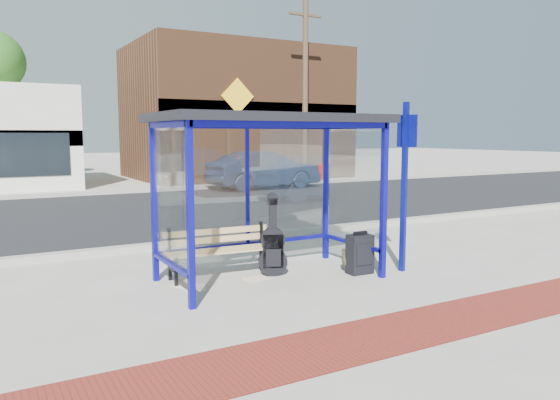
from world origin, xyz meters
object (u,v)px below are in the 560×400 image
suitcase (360,254)px  backpack (351,260)px  bench (220,248)px  parked_car (264,170)px  guitar_bag (273,247)px  fire_hydrant (321,171)px

suitcase → backpack: size_ratio=1.74×
bench → parked_car: bearing=63.6°
backpack → parked_car: 13.37m
suitcase → backpack: bearing=107.3°
guitar_bag → backpack: size_ratio=3.12×
suitcase → parked_car: (4.96, 12.55, 0.44)m
guitar_bag → fire_hydrant: size_ratio=1.45×
guitar_bag → fire_hydrant: 17.35m
parked_car → suitcase: bearing=154.5°
bench → backpack: (1.90, -0.73, -0.26)m
backpack → fire_hydrant: 17.03m
bench → backpack: bearing=-16.9°
bench → parked_car: size_ratio=0.37×
bench → backpack: 2.05m
parked_car → bench: bearing=145.4°
parked_car → backpack: bearing=154.0°
guitar_bag → backpack: bearing=4.0°
bench → parked_car: (6.90, 11.65, 0.30)m
backpack → suitcase: bearing=-91.9°
parked_car → fire_hydrant: 4.54m
bench → fire_hydrant: fire_hydrant is taller
suitcase → parked_car: bearing=70.4°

